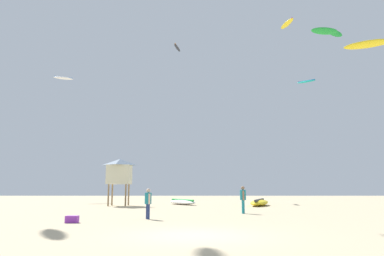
{
  "coord_description": "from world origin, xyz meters",
  "views": [
    {
      "loc": [
        -0.08,
        -12.72,
        1.6
      ],
      "look_at": [
        0.0,
        16.71,
        6.45
      ],
      "focal_mm": 33.9,
      "sensor_mm": 36.0,
      "label": 1
    }
  ],
  "objects_px": {
    "kite_aloft_5": "(323,31)",
    "kite_aloft_9": "(334,33)",
    "person_foreground": "(147,201)",
    "kite_aloft_2": "(62,78)",
    "kite_aloft_0": "(286,24)",
    "kite_grounded_mid": "(258,203)",
    "kite_grounded_near": "(181,202)",
    "kite_aloft_3": "(176,48)",
    "kite_aloft_6": "(305,82)",
    "lifeguard_tower": "(118,171)",
    "kite_aloft_1": "(366,44)",
    "cooler_box": "(71,219)",
    "person_midground": "(242,197)"
  },
  "relations": [
    {
      "from": "kite_grounded_mid",
      "to": "kite_aloft_9",
      "type": "distance_m",
      "value": 34.34
    },
    {
      "from": "kite_aloft_1",
      "to": "kite_aloft_0",
      "type": "bearing_deg",
      "value": -150.57
    },
    {
      "from": "person_foreground",
      "to": "kite_aloft_2",
      "type": "bearing_deg",
      "value": -87.46
    },
    {
      "from": "person_foreground",
      "to": "cooler_box",
      "type": "xyz_separation_m",
      "value": [
        -3.26,
        -1.95,
        -0.75
      ]
    },
    {
      "from": "kite_aloft_2",
      "to": "kite_aloft_6",
      "type": "height_order",
      "value": "kite_aloft_2"
    },
    {
      "from": "lifeguard_tower",
      "to": "kite_aloft_1",
      "type": "distance_m",
      "value": 26.24
    },
    {
      "from": "kite_aloft_2",
      "to": "kite_aloft_5",
      "type": "xyz_separation_m",
      "value": [
        34.69,
        -6.94,
        3.92
      ]
    },
    {
      "from": "kite_grounded_near",
      "to": "kite_aloft_6",
      "type": "height_order",
      "value": "kite_aloft_6"
    },
    {
      "from": "person_foreground",
      "to": "kite_grounded_near",
      "type": "relative_size",
      "value": 0.36
    },
    {
      "from": "lifeguard_tower",
      "to": "cooler_box",
      "type": "xyz_separation_m",
      "value": [
        1.01,
        -15.66,
        -2.89
      ]
    },
    {
      "from": "kite_aloft_0",
      "to": "kite_aloft_6",
      "type": "xyz_separation_m",
      "value": [
        8.21,
        21.05,
        1.42
      ]
    },
    {
      "from": "kite_aloft_1",
      "to": "kite_aloft_5",
      "type": "bearing_deg",
      "value": 91.77
    },
    {
      "from": "kite_aloft_5",
      "to": "kite_aloft_9",
      "type": "xyz_separation_m",
      "value": [
        5.1,
        9.02,
        3.72
      ]
    },
    {
      "from": "person_foreground",
      "to": "kite_aloft_2",
      "type": "relative_size",
      "value": 0.56
    },
    {
      "from": "kite_grounded_mid",
      "to": "kite_aloft_5",
      "type": "distance_m",
      "value": 24.98
    },
    {
      "from": "kite_grounded_near",
      "to": "kite_aloft_1",
      "type": "height_order",
      "value": "kite_aloft_1"
    },
    {
      "from": "kite_aloft_0",
      "to": "kite_aloft_1",
      "type": "xyz_separation_m",
      "value": [
        9.02,
        5.09,
        0.33
      ]
    },
    {
      "from": "person_foreground",
      "to": "kite_aloft_9",
      "type": "height_order",
      "value": "kite_aloft_9"
    },
    {
      "from": "kite_grounded_near",
      "to": "kite_aloft_3",
      "type": "distance_m",
      "value": 27.44
    },
    {
      "from": "kite_aloft_0",
      "to": "kite_aloft_1",
      "type": "height_order",
      "value": "kite_aloft_1"
    },
    {
      "from": "person_foreground",
      "to": "kite_aloft_0",
      "type": "bearing_deg",
      "value": -164.45
    },
    {
      "from": "person_foreground",
      "to": "kite_grounded_mid",
      "type": "relative_size",
      "value": 0.3
    },
    {
      "from": "cooler_box",
      "to": "kite_aloft_1",
      "type": "relative_size",
      "value": 0.13
    },
    {
      "from": "person_midground",
      "to": "kite_aloft_1",
      "type": "relative_size",
      "value": 0.39
    },
    {
      "from": "cooler_box",
      "to": "kite_grounded_near",
      "type": "bearing_deg",
      "value": 75.56
    },
    {
      "from": "kite_aloft_5",
      "to": "kite_aloft_9",
      "type": "distance_m",
      "value": 11.01
    },
    {
      "from": "person_foreground",
      "to": "kite_aloft_5",
      "type": "bearing_deg",
      "value": -154.0
    },
    {
      "from": "cooler_box",
      "to": "kite_aloft_6",
      "type": "relative_size",
      "value": 0.22
    },
    {
      "from": "kite_grounded_mid",
      "to": "kite_aloft_9",
      "type": "bearing_deg",
      "value": 50.13
    },
    {
      "from": "kite_aloft_5",
      "to": "kite_aloft_9",
      "type": "height_order",
      "value": "kite_aloft_9"
    },
    {
      "from": "cooler_box",
      "to": "kite_aloft_0",
      "type": "relative_size",
      "value": 0.27
    },
    {
      "from": "kite_aloft_5",
      "to": "kite_aloft_6",
      "type": "xyz_separation_m",
      "value": [
        -0.51,
        6.36,
        -4.59
      ]
    },
    {
      "from": "person_midground",
      "to": "kite_aloft_0",
      "type": "height_order",
      "value": "kite_aloft_0"
    },
    {
      "from": "cooler_box",
      "to": "kite_aloft_6",
      "type": "height_order",
      "value": "kite_aloft_6"
    },
    {
      "from": "kite_aloft_5",
      "to": "lifeguard_tower",
      "type": "bearing_deg",
      "value": -157.29
    },
    {
      "from": "kite_grounded_mid",
      "to": "cooler_box",
      "type": "relative_size",
      "value": 9.24
    },
    {
      "from": "lifeguard_tower",
      "to": "person_midground",
      "type": "bearing_deg",
      "value": -44.71
    },
    {
      "from": "cooler_box",
      "to": "kite_aloft_3",
      "type": "bearing_deg",
      "value": 84.48
    },
    {
      "from": "lifeguard_tower",
      "to": "kite_aloft_9",
      "type": "distance_m",
      "value": 39.99
    },
    {
      "from": "kite_aloft_0",
      "to": "kite_aloft_2",
      "type": "height_order",
      "value": "kite_aloft_2"
    },
    {
      "from": "lifeguard_tower",
      "to": "kite_aloft_1",
      "type": "bearing_deg",
      "value": 0.07
    },
    {
      "from": "kite_aloft_3",
      "to": "kite_aloft_5",
      "type": "xyz_separation_m",
      "value": [
        18.69,
        -8.99,
        -1.43
      ]
    },
    {
      "from": "person_foreground",
      "to": "kite_aloft_6",
      "type": "height_order",
      "value": "kite_aloft_6"
    },
    {
      "from": "cooler_box",
      "to": "kite_aloft_5",
      "type": "xyz_separation_m",
      "value": [
        22.0,
        25.29,
        20.65
      ]
    },
    {
      "from": "kite_grounded_near",
      "to": "kite_aloft_5",
      "type": "bearing_deg",
      "value": 22.97
    },
    {
      "from": "kite_aloft_1",
      "to": "kite_aloft_3",
      "type": "bearing_deg",
      "value": 135.6
    },
    {
      "from": "cooler_box",
      "to": "kite_aloft_9",
      "type": "bearing_deg",
      "value": 51.69
    },
    {
      "from": "kite_aloft_6",
      "to": "kite_aloft_9",
      "type": "bearing_deg",
      "value": 25.4
    },
    {
      "from": "lifeguard_tower",
      "to": "kite_aloft_3",
      "type": "relative_size",
      "value": 1.38
    },
    {
      "from": "kite_grounded_mid",
      "to": "kite_aloft_0",
      "type": "height_order",
      "value": "kite_aloft_0"
    }
  ]
}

